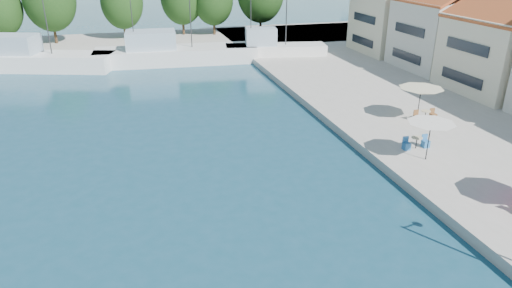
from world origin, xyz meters
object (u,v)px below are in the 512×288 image
object	(u,v)px
trawler_02	(35,60)
umbrella_cream	(421,91)
trawler_03	(172,54)
umbrella_white	(431,127)
trawler_04	(273,51)

from	to	relation	value
trawler_02	umbrella_cream	distance (m)	40.85
trawler_02	umbrella_cream	size ratio (longest dim) A/B	5.18
trawler_02	trawler_03	world-z (taller)	same
umbrella_white	umbrella_cream	xyz separation A→B (m)	(3.67, 6.39, 0.04)
trawler_03	trawler_04	bearing A→B (deg)	-2.94
trawler_04	trawler_02	bearing A→B (deg)	-175.04
trawler_02	trawler_04	size ratio (longest dim) A/B	1.36
trawler_03	trawler_04	world-z (taller)	same
trawler_02	umbrella_white	distance (m)	42.97
trawler_03	trawler_04	size ratio (longest dim) A/B	1.53
trawler_04	umbrella_white	size ratio (longest dim) A/B	4.37
umbrella_cream	trawler_02	bearing A→B (deg)	138.26
trawler_02	umbrella_white	size ratio (longest dim) A/B	5.94
trawler_03	umbrella_cream	distance (m)	30.45
trawler_02	trawler_04	xyz separation A→B (m)	(27.01, -2.43, 0.00)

